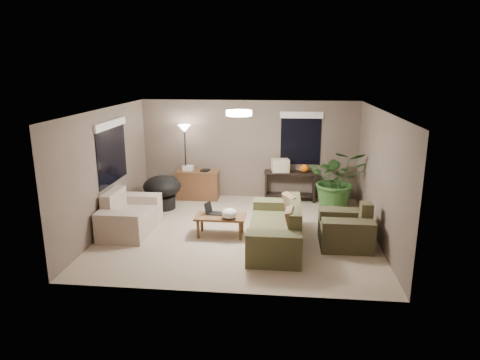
# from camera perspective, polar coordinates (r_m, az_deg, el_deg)

# --- Properties ---
(room_shell) EXTENTS (5.50, 5.50, 5.50)m
(room_shell) POSITION_cam_1_polar(r_m,az_deg,el_deg) (8.55, -0.14, 0.95)
(room_shell) COLOR tan
(room_shell) RESTS_ON ground
(main_sofa) EXTENTS (0.95, 2.20, 0.85)m
(main_sofa) POSITION_cam_1_polar(r_m,az_deg,el_deg) (8.23, 5.00, -6.66)
(main_sofa) COLOR #4D4C2E
(main_sofa) RESTS_ON ground
(throw_pillows) EXTENTS (0.39, 1.39, 0.47)m
(throw_pillows) POSITION_cam_1_polar(r_m,az_deg,el_deg) (8.10, 6.86, -4.37)
(throw_pillows) COLOR #8C7251
(throw_pillows) RESTS_ON main_sofa
(loveseat) EXTENTS (0.90, 1.60, 0.85)m
(loveseat) POSITION_cam_1_polar(r_m,az_deg,el_deg) (9.18, -14.58, -4.77)
(loveseat) COLOR beige
(loveseat) RESTS_ON ground
(armchair) EXTENTS (0.95, 1.00, 0.85)m
(armchair) POSITION_cam_1_polar(r_m,az_deg,el_deg) (8.43, 13.96, -6.50)
(armchair) COLOR #4D482E
(armchair) RESTS_ON ground
(coffee_table) EXTENTS (1.00, 0.55, 0.42)m
(coffee_table) POSITION_cam_1_polar(r_m,az_deg,el_deg) (8.61, -2.63, -5.16)
(coffee_table) COLOR brown
(coffee_table) RESTS_ON ground
(laptop) EXTENTS (0.41, 0.26, 0.24)m
(laptop) POSITION_cam_1_polar(r_m,az_deg,el_deg) (8.69, -3.64, -4.14)
(laptop) COLOR black
(laptop) RESTS_ON coffee_table
(plastic_bag) EXTENTS (0.31, 0.28, 0.21)m
(plastic_bag) POSITION_cam_1_polar(r_m,az_deg,el_deg) (8.39, -1.44, -4.49)
(plastic_bag) COLOR white
(plastic_bag) RESTS_ON coffee_table
(desk) EXTENTS (1.10, 0.50, 0.75)m
(desk) POSITION_cam_1_polar(r_m,az_deg,el_deg) (11.02, -5.61, -0.60)
(desk) COLOR brown
(desk) RESTS_ON ground
(desk_papers) EXTENTS (0.70, 0.29, 0.12)m
(desk_papers) POSITION_cam_1_polar(r_m,az_deg,el_deg) (10.94, -6.47, 1.54)
(desk_papers) COLOR silver
(desk_papers) RESTS_ON desk
(console_table) EXTENTS (1.30, 0.40, 0.75)m
(console_table) POSITION_cam_1_polar(r_m,az_deg,el_deg) (10.89, 6.65, -0.50)
(console_table) COLOR black
(console_table) RESTS_ON ground
(pumpkin) EXTENTS (0.30, 0.30, 0.20)m
(pumpkin) POSITION_cam_1_polar(r_m,az_deg,el_deg) (10.80, 8.57, 1.56)
(pumpkin) COLOR orange
(pumpkin) RESTS_ON console_table
(cardboard_box) EXTENTS (0.47, 0.39, 0.32)m
(cardboard_box) POSITION_cam_1_polar(r_m,az_deg,el_deg) (10.78, 5.40, 1.95)
(cardboard_box) COLOR beige
(cardboard_box) RESTS_ON console_table
(papasan_chair) EXTENTS (0.99, 0.99, 0.80)m
(papasan_chair) POSITION_cam_1_polar(r_m,az_deg,el_deg) (10.37, -10.32, -1.27)
(papasan_chair) COLOR black
(papasan_chair) RESTS_ON ground
(floor_lamp) EXTENTS (0.32, 0.32, 1.91)m
(floor_lamp) POSITION_cam_1_polar(r_m,az_deg,el_deg) (10.81, -7.38, 5.66)
(floor_lamp) COLOR black
(floor_lamp) RESTS_ON ground
(ceiling_fixture) EXTENTS (0.50, 0.50, 0.10)m
(ceiling_fixture) POSITION_cam_1_polar(r_m,az_deg,el_deg) (8.34, -0.14, 8.91)
(ceiling_fixture) COLOR white
(ceiling_fixture) RESTS_ON room_shell
(houseplant) EXTENTS (1.32, 1.47, 1.14)m
(houseplant) POSITION_cam_1_polar(r_m,az_deg,el_deg) (10.38, 12.76, -0.77)
(houseplant) COLOR #2D5923
(houseplant) RESTS_ON ground
(cat_scratching_post) EXTENTS (0.32, 0.32, 0.50)m
(cat_scratching_post) POSITION_cam_1_polar(r_m,az_deg,el_deg) (8.82, 14.54, -6.13)
(cat_scratching_post) COLOR tan
(cat_scratching_post) RESTS_ON ground
(window_left) EXTENTS (0.05, 1.56, 1.33)m
(window_left) POSITION_cam_1_polar(r_m,az_deg,el_deg) (9.40, -16.77, 4.92)
(window_left) COLOR black
(window_left) RESTS_ON room_shell
(window_back) EXTENTS (1.06, 0.05, 1.33)m
(window_back) POSITION_cam_1_polar(r_m,az_deg,el_deg) (10.84, 8.14, 6.67)
(window_back) COLOR black
(window_back) RESTS_ON room_shell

